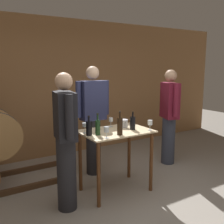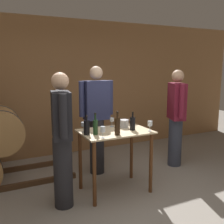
{
  "view_description": "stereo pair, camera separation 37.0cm",
  "coord_description": "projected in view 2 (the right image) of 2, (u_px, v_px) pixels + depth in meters",
  "views": [
    {
      "loc": [
        -1.91,
        -2.26,
        1.79
      ],
      "look_at": [
        0.01,
        0.84,
        1.14
      ],
      "focal_mm": 42.0,
      "sensor_mm": 36.0,
      "label": 1
    },
    {
      "loc": [
        -1.58,
        -2.44,
        1.79
      ],
      "look_at": [
        0.01,
        0.84,
        1.14
      ],
      "focal_mm": 42.0,
      "sensor_mm": 36.0,
      "label": 2
    }
  ],
  "objects": [
    {
      "name": "wine_glass_near_center",
      "position": [
        103.0,
        130.0,
        3.28
      ],
      "size": [
        0.06,
        0.06,
        0.15
      ],
      "color": "silver",
      "rests_on": "tasting_table"
    },
    {
      "name": "tasting_table",
      "position": [
        115.0,
        144.0,
        3.69
      ],
      "size": [
        0.98,
        0.66,
        0.89
      ],
      "color": "beige",
      "rests_on": "ground_plane"
    },
    {
      "name": "wine_bottle_left",
      "position": [
        95.0,
        126.0,
        3.44
      ],
      "size": [
        0.07,
        0.07,
        0.29
      ],
      "color": "#193819",
      "rests_on": "tasting_table"
    },
    {
      "name": "back_wall",
      "position": [
        71.0,
        88.0,
        5.31
      ],
      "size": [
        8.4,
        0.05,
        2.7
      ],
      "color": "#996B42",
      "rests_on": "ground_plane"
    },
    {
      "name": "ice_bucket",
      "position": [
        124.0,
        124.0,
        3.84
      ],
      "size": [
        0.13,
        0.13,
        0.12
      ],
      "color": "silver",
      "rests_on": "tasting_table"
    },
    {
      "name": "wine_glass_far_side",
      "position": [
        150.0,
        124.0,
        3.62
      ],
      "size": [
        0.07,
        0.07,
        0.15
      ],
      "color": "silver",
      "rests_on": "tasting_table"
    },
    {
      "name": "wine_glass_near_left",
      "position": [
        84.0,
        125.0,
        3.55
      ],
      "size": [
        0.07,
        0.07,
        0.14
      ],
      "color": "silver",
      "rests_on": "tasting_table"
    },
    {
      "name": "person_visitor_bearded",
      "position": [
        97.0,
        118.0,
        4.29
      ],
      "size": [
        0.59,
        0.24,
        1.78
      ],
      "color": "#232328",
      "rests_on": "ground_plane"
    },
    {
      "name": "ground_plane",
      "position": [
        142.0,
        216.0,
        3.15
      ],
      "size": [
        14.0,
        14.0,
        0.0
      ],
      "primitive_type": "plane",
      "color": "gray"
    },
    {
      "name": "person_visitor_with_scarf",
      "position": [
        176.0,
        116.0,
        4.63
      ],
      "size": [
        0.34,
        0.56,
        1.72
      ],
      "color": "#333847",
      "rests_on": "ground_plane"
    },
    {
      "name": "wine_bottle_right",
      "position": [
        133.0,
        123.0,
        3.68
      ],
      "size": [
        0.08,
        0.08,
        0.26
      ],
      "color": "black",
      "rests_on": "tasting_table"
    },
    {
      "name": "wine_glass_near_right",
      "position": [
        112.0,
        120.0,
        3.88
      ],
      "size": [
        0.06,
        0.06,
        0.14
      ],
      "color": "silver",
      "rests_on": "tasting_table"
    },
    {
      "name": "wine_bottle_center",
      "position": [
        117.0,
        126.0,
        3.41
      ],
      "size": [
        0.07,
        0.07,
        0.32
      ],
      "color": "black",
      "rests_on": "tasting_table"
    },
    {
      "name": "person_host",
      "position": [
        62.0,
        138.0,
        3.24
      ],
      "size": [
        0.29,
        0.58,
        1.71
      ],
      "color": "#232328",
      "rests_on": "ground_plane"
    },
    {
      "name": "wine_bottle_far_left",
      "position": [
        87.0,
        127.0,
        3.43
      ],
      "size": [
        0.08,
        0.08,
        0.26
      ],
      "color": "black",
      "rests_on": "tasting_table"
    }
  ]
}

